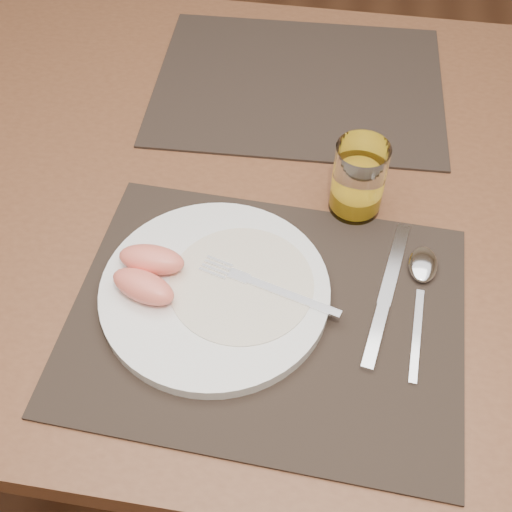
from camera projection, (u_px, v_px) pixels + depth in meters
The scene contains 11 objects.
ground at pixel (277, 416), 1.47m from camera, with size 5.00×5.00×0.00m, color #58321E.
table at pixel (289, 224), 0.94m from camera, with size 1.40×0.90×0.75m.
placemat_near at pixel (266, 316), 0.74m from camera, with size 0.45×0.35×0.00m, color #2D231C.
placemat_far at pixel (299, 84), 1.01m from camera, with size 0.45×0.35×0.00m, color #2D231C.
plate at pixel (215, 291), 0.75m from camera, with size 0.27×0.27×0.02m, color white.
plate_dressing at pixel (241, 283), 0.75m from camera, with size 0.17×0.17×0.00m.
fork at pixel (258, 283), 0.75m from camera, with size 0.17×0.06×0.00m.
knife at pixel (384, 304), 0.75m from camera, with size 0.05×0.22×0.01m.
spoon at pixel (422, 274), 0.77m from camera, with size 0.04×0.19×0.01m.
juice_glass at pixel (358, 182), 0.81m from camera, with size 0.07×0.07×0.10m.
grapefruit_wedges at pixel (148, 273), 0.74m from camera, with size 0.09×0.09×0.03m.
Camera 1 is at (0.05, -0.62, 1.38)m, focal length 45.00 mm.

